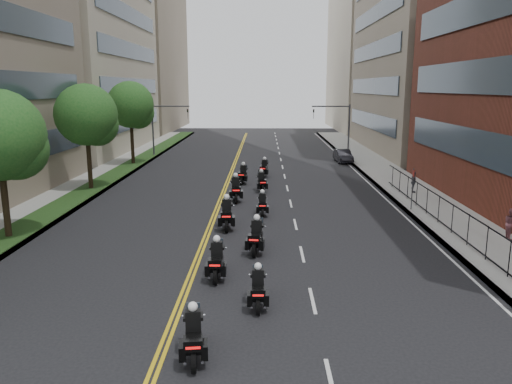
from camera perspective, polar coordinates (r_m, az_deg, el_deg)
ground at (r=13.80m, az=-5.66°, el=-20.69°), size 160.00×160.00×0.00m
sidewalk_right at (r=38.73m, az=16.71°, el=0.49°), size 4.00×90.00×0.15m
sidewalk_left at (r=39.63m, az=-18.94°, el=0.59°), size 4.00×90.00×0.15m
grass_strip at (r=39.35m, az=-17.85°, el=0.73°), size 2.00×90.00×0.04m
building_right_tan at (r=63.27m, az=20.43°, el=18.11°), size 15.11×28.00×30.00m
building_right_far at (r=91.92m, az=14.02°, el=15.08°), size 15.00×28.00×26.00m
building_left_mid at (r=64.70m, az=-21.63°, el=19.66°), size 16.11×28.00×34.00m
building_left_far at (r=92.73m, az=-14.21°, el=15.04°), size 16.00×28.00×26.00m
iron_fence at (r=26.22m, az=22.27°, el=-3.38°), size 0.05×28.00×1.50m
street_trees at (r=32.72m, az=-21.72°, el=7.08°), size 4.40×38.40×7.98m
traffic_signal_right at (r=54.27m, az=9.59°, el=7.84°), size 4.09×0.20×5.60m
traffic_signal_left at (r=54.78m, az=-10.75°, el=7.83°), size 4.09×0.20×5.60m
motorcycle_0 at (r=14.48m, az=-7.16°, el=-16.12°), size 0.66×2.20×1.62m
motorcycle_1 at (r=17.43m, az=0.23°, el=-11.09°), size 0.48×2.08×1.54m
motorcycle_2 at (r=19.93m, az=-4.51°, el=-7.91°), size 0.53×2.31×1.71m
motorcycle_3 at (r=22.82m, az=0.04°, el=-5.23°), size 0.67×2.37×1.75m
motorcycle_4 at (r=26.58m, az=-3.36°, el=-2.67°), size 0.61×2.52×1.86m
motorcycle_5 at (r=29.34m, az=0.73°, el=-1.51°), size 0.48×2.07×1.53m
motorcycle_6 at (r=32.95m, az=-2.33°, el=0.22°), size 0.69×2.54×1.87m
motorcycle_7 at (r=36.04m, az=0.64°, el=1.09°), size 0.65×2.19×1.62m
motorcycle_8 at (r=38.95m, az=-1.48°, el=1.94°), size 0.65×2.28×1.69m
motorcycle_9 at (r=41.99m, az=0.96°, el=2.66°), size 0.69×2.25×1.66m
parked_sedan at (r=50.81m, az=9.92°, el=4.09°), size 1.60×3.97×1.28m
pedestrian_b at (r=27.28m, az=27.14°, el=-3.23°), size 0.62×0.77×1.52m
pedestrian_c at (r=36.58m, az=17.56°, el=1.11°), size 0.50×0.93×1.51m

